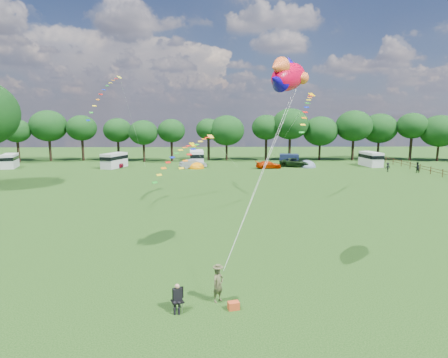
{
  "coord_description": "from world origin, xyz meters",
  "views": [
    {
      "loc": [
        -0.68,
        -19.21,
        8.48
      ],
      "look_at": [
        0.0,
        8.0,
        4.0
      ],
      "focal_mm": 30.0,
      "sensor_mm": 36.0,
      "label": 1
    }
  ],
  "objects_px": {
    "tent_orange": "(196,168)",
    "tent_greyblue": "(307,167)",
    "car_d": "(296,162)",
    "car_c": "(269,165)",
    "car_a": "(112,164)",
    "campervan_c": "(197,158)",
    "kite_flyer": "(218,285)",
    "fish_kite": "(286,76)",
    "walker_a": "(417,167)",
    "camp_chair": "(177,294)",
    "campervan_b": "(114,160)",
    "car_b": "(193,164)",
    "walker_b": "(388,167)",
    "campervan_d": "(371,159)",
    "campervan_a": "(10,160)"
  },
  "relations": [
    {
      "from": "tent_orange",
      "to": "tent_greyblue",
      "type": "bearing_deg",
      "value": 2.87
    },
    {
      "from": "car_d",
      "to": "car_c",
      "type": "bearing_deg",
      "value": 132.57
    },
    {
      "from": "car_a",
      "to": "car_d",
      "type": "xyz_separation_m",
      "value": [
        31.59,
        0.62,
        0.12
      ]
    },
    {
      "from": "campervan_c",
      "to": "kite_flyer",
      "type": "relative_size",
      "value": 3.42
    },
    {
      "from": "car_c",
      "to": "fish_kite",
      "type": "distance_m",
      "value": 43.5
    },
    {
      "from": "car_c",
      "to": "walker_a",
      "type": "relative_size",
      "value": 2.43
    },
    {
      "from": "car_c",
      "to": "fish_kite",
      "type": "relative_size",
      "value": 1.01
    },
    {
      "from": "car_d",
      "to": "fish_kite",
      "type": "height_order",
      "value": "fish_kite"
    },
    {
      "from": "tent_orange",
      "to": "camp_chair",
      "type": "xyz_separation_m",
      "value": [
        1.49,
        -47.39,
        0.73
      ]
    },
    {
      "from": "campervan_b",
      "to": "fish_kite",
      "type": "bearing_deg",
      "value": -134.8
    },
    {
      "from": "kite_flyer",
      "to": "camp_chair",
      "type": "relative_size",
      "value": 1.32
    },
    {
      "from": "car_b",
      "to": "car_d",
      "type": "distance_m",
      "value": 17.83
    },
    {
      "from": "camp_chair",
      "to": "fish_kite",
      "type": "bearing_deg",
      "value": 18.89
    },
    {
      "from": "tent_greyblue",
      "to": "campervan_c",
      "type": "bearing_deg",
      "value": 172.63
    },
    {
      "from": "campervan_b",
      "to": "tent_orange",
      "type": "bearing_deg",
      "value": -74.29
    },
    {
      "from": "campervan_b",
      "to": "camp_chair",
      "type": "bearing_deg",
      "value": -142.76
    },
    {
      "from": "tent_orange",
      "to": "car_c",
      "type": "bearing_deg",
      "value": -2.83
    },
    {
      "from": "car_b",
      "to": "walker_a",
      "type": "bearing_deg",
      "value": -120.06
    },
    {
      "from": "car_d",
      "to": "campervan_b",
      "type": "height_order",
      "value": "campervan_b"
    },
    {
      "from": "car_d",
      "to": "campervan_c",
      "type": "distance_m",
      "value": 17.45
    },
    {
      "from": "fish_kite",
      "to": "car_d",
      "type": "bearing_deg",
      "value": 19.35
    },
    {
      "from": "walker_b",
      "to": "campervan_b",
      "type": "bearing_deg",
      "value": -23.26
    },
    {
      "from": "campervan_c",
      "to": "campervan_d",
      "type": "height_order",
      "value": "campervan_c"
    },
    {
      "from": "car_a",
      "to": "campervan_b",
      "type": "distance_m",
      "value": 0.8
    },
    {
      "from": "walker_b",
      "to": "campervan_c",
      "type": "bearing_deg",
      "value": -31.07
    },
    {
      "from": "campervan_a",
      "to": "car_b",
      "type": "bearing_deg",
      "value": -108.69
    },
    {
      "from": "camp_chair",
      "to": "walker_b",
      "type": "xyz_separation_m",
      "value": [
        29.04,
        42.44,
        -0.02
      ]
    },
    {
      "from": "car_b",
      "to": "campervan_a",
      "type": "height_order",
      "value": "campervan_a"
    },
    {
      "from": "camp_chair",
      "to": "walker_b",
      "type": "relative_size",
      "value": 0.86
    },
    {
      "from": "tent_greyblue",
      "to": "walker_b",
      "type": "xyz_separation_m",
      "value": [
        11.42,
        -5.9,
        0.71
      ]
    },
    {
      "from": "camp_chair",
      "to": "car_b",
      "type": "bearing_deg",
      "value": 70.27
    },
    {
      "from": "car_d",
      "to": "tent_orange",
      "type": "height_order",
      "value": "car_d"
    },
    {
      "from": "car_b",
      "to": "camp_chair",
      "type": "height_order",
      "value": "car_b"
    },
    {
      "from": "campervan_c",
      "to": "tent_orange",
      "type": "height_order",
      "value": "campervan_c"
    },
    {
      "from": "campervan_a",
      "to": "tent_greyblue",
      "type": "bearing_deg",
      "value": -106.73
    },
    {
      "from": "tent_orange",
      "to": "kite_flyer",
      "type": "bearing_deg",
      "value": -85.95
    },
    {
      "from": "car_d",
      "to": "campervan_c",
      "type": "xyz_separation_m",
      "value": [
        -17.31,
        2.08,
        0.68
      ]
    },
    {
      "from": "car_a",
      "to": "car_b",
      "type": "height_order",
      "value": "car_b"
    },
    {
      "from": "car_d",
      "to": "walker_a",
      "type": "relative_size",
      "value": 3.34
    },
    {
      "from": "car_c",
      "to": "tent_orange",
      "type": "relative_size",
      "value": 1.32
    },
    {
      "from": "campervan_d",
      "to": "kite_flyer",
      "type": "xyz_separation_m",
      "value": [
        -27.43,
        -48.71,
        -0.5
      ]
    },
    {
      "from": "campervan_c",
      "to": "campervan_a",
      "type": "bearing_deg",
      "value": 89.53
    },
    {
      "from": "campervan_b",
      "to": "fish_kite",
      "type": "distance_m",
      "value": 49.2
    },
    {
      "from": "car_b",
      "to": "car_c",
      "type": "height_order",
      "value": "car_b"
    },
    {
      "from": "kite_flyer",
      "to": "walker_b",
      "type": "relative_size",
      "value": 1.13
    },
    {
      "from": "car_a",
      "to": "car_d",
      "type": "height_order",
      "value": "car_d"
    },
    {
      "from": "campervan_c",
      "to": "walker_b",
      "type": "distance_m",
      "value": 31.73
    },
    {
      "from": "car_b",
      "to": "tent_greyblue",
      "type": "distance_m",
      "value": 19.67
    },
    {
      "from": "tent_greyblue",
      "to": "kite_flyer",
      "type": "height_order",
      "value": "kite_flyer"
    },
    {
      "from": "tent_greyblue",
      "to": "fish_kite",
      "type": "xyz_separation_m",
      "value": [
        -12.12,
        -43.56,
        10.63
      ]
    }
  ]
}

